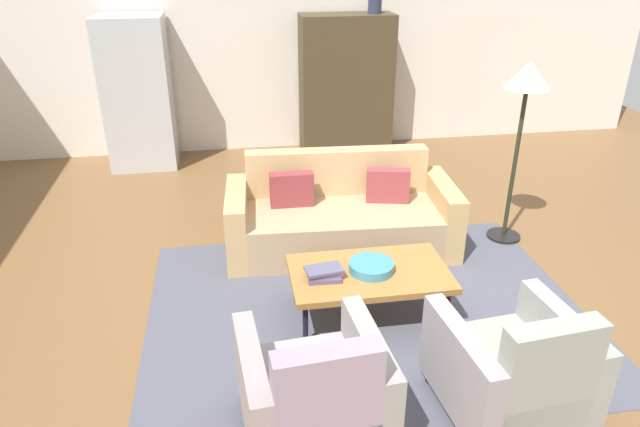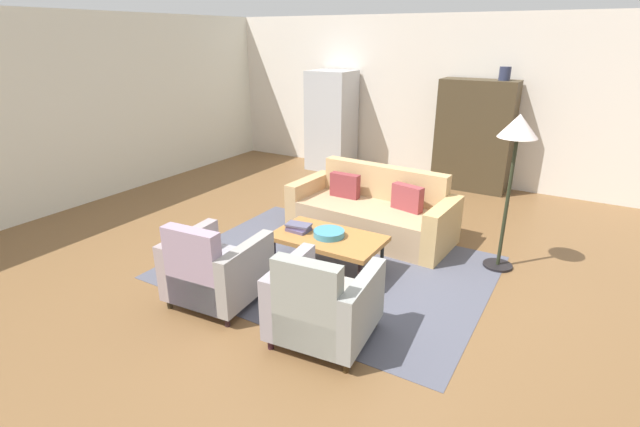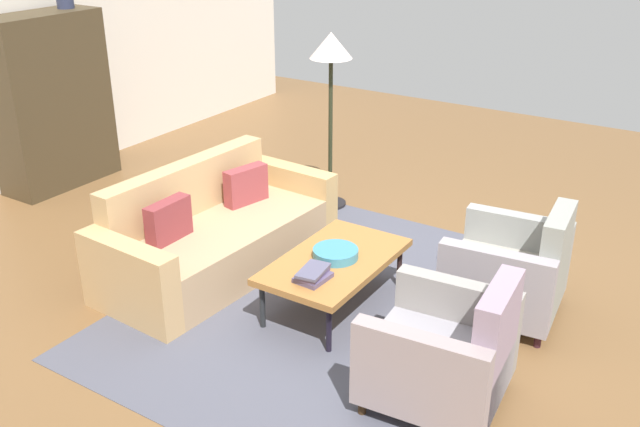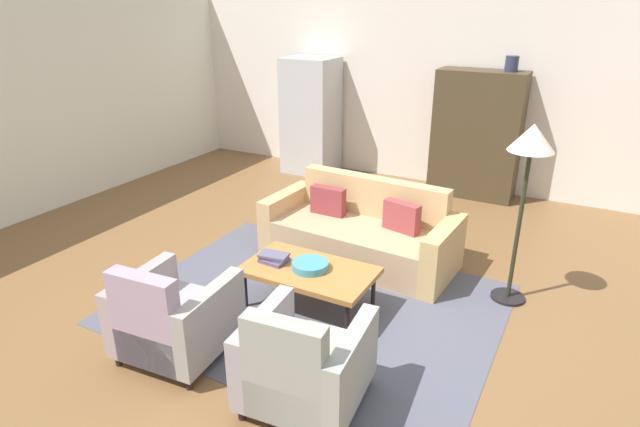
# 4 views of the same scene
# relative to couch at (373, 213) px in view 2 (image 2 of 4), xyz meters

# --- Properties ---
(ground_plane) EXTENTS (11.19, 11.19, 0.00)m
(ground_plane) POSITION_rel_couch_xyz_m (0.27, -1.27, -0.29)
(ground_plane) COLOR brown
(wall_back) EXTENTS (9.33, 0.12, 2.80)m
(wall_back) POSITION_rel_couch_xyz_m (0.27, 2.98, 1.11)
(wall_back) COLOR silver
(wall_back) RESTS_ON ground
(wall_left) EXTENTS (0.12, 8.51, 2.80)m
(wall_left) POSITION_rel_couch_xyz_m (-4.39, -1.27, 1.11)
(wall_left) COLOR silver
(wall_left) RESTS_ON ground
(area_rug) EXTENTS (3.40, 2.60, 0.01)m
(area_rug) POSITION_rel_couch_xyz_m (-0.00, -1.14, -0.28)
(area_rug) COLOR #4E4F5D
(area_rug) RESTS_ON ground
(couch) EXTENTS (2.15, 1.02, 0.86)m
(couch) POSITION_rel_couch_xyz_m (0.00, 0.00, 0.00)
(couch) COLOR tan
(couch) RESTS_ON ground
(coffee_table) EXTENTS (1.20, 0.70, 0.41)m
(coffee_table) POSITION_rel_couch_xyz_m (-0.00, -1.19, 0.08)
(coffee_table) COLOR black
(coffee_table) RESTS_ON ground
(armchair_left) EXTENTS (0.86, 0.86, 0.88)m
(armchair_left) POSITION_rel_couch_xyz_m (-0.60, -2.35, 0.06)
(armchair_left) COLOR #362413
(armchair_left) RESTS_ON ground
(armchair_right) EXTENTS (0.87, 0.87, 0.88)m
(armchair_right) POSITION_rel_couch_xyz_m (0.60, -2.35, 0.06)
(armchair_right) COLOR #341A22
(armchair_right) RESTS_ON ground
(fruit_bowl) EXTENTS (0.34, 0.34, 0.07)m
(fruit_bowl) POSITION_rel_couch_xyz_m (0.01, -1.19, 0.15)
(fruit_bowl) COLOR teal
(fruit_bowl) RESTS_ON coffee_table
(book_stack) EXTENTS (0.29, 0.20, 0.08)m
(book_stack) POSITION_rel_couch_xyz_m (-0.36, -1.23, 0.16)
(book_stack) COLOR #554969
(book_stack) RESTS_ON coffee_table
(cabinet) EXTENTS (1.20, 0.51, 1.80)m
(cabinet) POSITION_rel_couch_xyz_m (0.58, 2.63, 0.61)
(cabinet) COLOR #433623
(cabinet) RESTS_ON ground
(vase_tall) EXTENTS (0.17, 0.17, 0.21)m
(vase_tall) POSITION_rel_couch_xyz_m (0.93, 2.63, 1.61)
(vase_tall) COLOR #2B304B
(vase_tall) RESTS_ON cabinet
(refrigerator) EXTENTS (0.80, 0.73, 1.85)m
(refrigerator) POSITION_rel_couch_xyz_m (-2.07, 2.53, 0.64)
(refrigerator) COLOR #B7BABF
(refrigerator) RESTS_ON ground
(floor_lamp) EXTENTS (0.40, 0.40, 1.72)m
(floor_lamp) POSITION_rel_couch_xyz_m (1.62, -0.14, 1.16)
(floor_lamp) COLOR black
(floor_lamp) RESTS_ON ground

